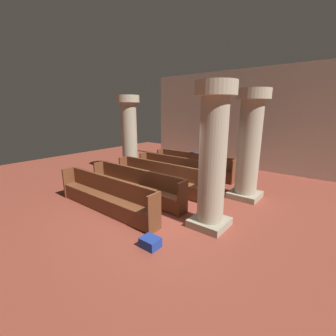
# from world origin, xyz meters

# --- Properties ---
(ground_plane) EXTENTS (19.20, 19.20, 0.00)m
(ground_plane) POSITION_xyz_m (0.00, 0.00, 0.00)
(ground_plane) COLOR brown
(back_wall) EXTENTS (10.00, 0.16, 4.50)m
(back_wall) POSITION_xyz_m (0.00, 6.08, 2.25)
(back_wall) COLOR beige
(back_wall) RESTS_ON ground
(pew_row_0) EXTENTS (3.68, 0.46, 0.93)m
(pew_row_0) POSITION_xyz_m (-1.05, 3.44, 0.49)
(pew_row_0) COLOR brown
(pew_row_0) RESTS_ON ground
(pew_row_1) EXTENTS (3.68, 0.46, 0.93)m
(pew_row_1) POSITION_xyz_m (-1.05, 2.31, 0.49)
(pew_row_1) COLOR brown
(pew_row_1) RESTS_ON ground
(pew_row_2) EXTENTS (3.68, 0.47, 0.93)m
(pew_row_2) POSITION_xyz_m (-1.05, 1.19, 0.49)
(pew_row_2) COLOR brown
(pew_row_2) RESTS_ON ground
(pew_row_3) EXTENTS (3.68, 0.46, 0.93)m
(pew_row_3) POSITION_xyz_m (-1.05, 0.06, 0.49)
(pew_row_3) COLOR brown
(pew_row_3) RESTS_ON ground
(pew_row_4) EXTENTS (3.68, 0.46, 0.93)m
(pew_row_4) POSITION_xyz_m (-1.05, -1.07, 0.49)
(pew_row_4) COLOR brown
(pew_row_4) RESTS_ON ground
(pillar_aisle_side) EXTENTS (0.97, 0.97, 3.32)m
(pillar_aisle_side) POSITION_xyz_m (1.61, 2.29, 1.73)
(pillar_aisle_side) COLOR #9F967E
(pillar_aisle_side) RESTS_ON ground
(pillar_far_side) EXTENTS (0.97, 0.97, 3.32)m
(pillar_far_side) POSITION_xyz_m (-3.66, 2.24, 1.73)
(pillar_far_side) COLOR #9F967E
(pillar_far_side) RESTS_ON ground
(pillar_aisle_rear) EXTENTS (0.90, 0.90, 3.32)m
(pillar_aisle_rear) POSITION_xyz_m (1.61, -0.06, 1.73)
(pillar_aisle_rear) COLOR #9F967E
(pillar_aisle_rear) RESTS_ON ground
(lectern) EXTENTS (0.48, 0.45, 1.08)m
(lectern) POSITION_xyz_m (-0.61, 4.59, 0.45)
(lectern) COLOR #492215
(lectern) RESTS_ON ground
(hymn_book) EXTENTS (0.15, 0.19, 0.03)m
(hymn_book) POSITION_xyz_m (-1.21, 3.62, 0.95)
(hymn_book) COLOR navy
(hymn_book) RESTS_ON pew_row_0
(kneeler_box_blue) EXTENTS (0.38, 0.32, 0.20)m
(kneeler_box_blue) POSITION_xyz_m (1.09, -1.59, 0.10)
(kneeler_box_blue) COLOR navy
(kneeler_box_blue) RESTS_ON ground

